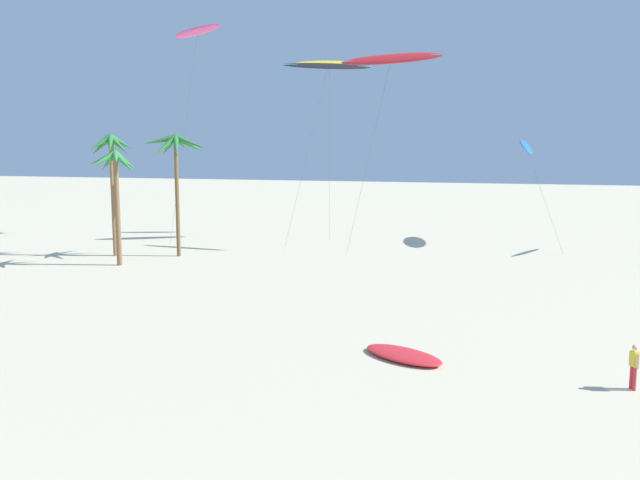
{
  "coord_description": "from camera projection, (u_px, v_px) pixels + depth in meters",
  "views": [
    {
      "loc": [
        10.09,
        -7.95,
        9.1
      ],
      "look_at": [
        3.24,
        17.18,
        5.39
      ],
      "focal_mm": 38.51,
      "sensor_mm": 36.0,
      "label": 1
    }
  ],
  "objects": [
    {
      "name": "flying_kite_2",
      "position": [
        391.0,
        59.0,
        56.48
      ],
      "size": [
        8.77,
        4.58,
        16.62
      ],
      "color": "red",
      "rests_on": "ground"
    },
    {
      "name": "flying_kite_6",
      "position": [
        526.0,
        147.0,
        61.36
      ],
      "size": [
        3.94,
        9.34,
        9.73
      ],
      "color": "blue",
      "rests_on": "ground"
    },
    {
      "name": "flying_kite_5",
      "position": [
        197.0,
        31.0,
        65.99
      ],
      "size": [
        5.58,
        7.24,
        20.53
      ],
      "color": "#EA5193",
      "rests_on": "ground"
    },
    {
      "name": "person_near_left",
      "position": [
        634.0,
        365.0,
        25.32
      ],
      "size": [
        0.32,
        0.45,
        1.72
      ],
      "color": "red",
      "rests_on": "ground"
    },
    {
      "name": "flying_kite_4",
      "position": [
        330.0,
        64.0,
        66.55
      ],
      "size": [
        6.7,
        5.84,
        17.09
      ],
      "color": "yellow",
      "rests_on": "ground"
    },
    {
      "name": "palm_tree_3",
      "position": [
        176.0,
        152.0,
        54.17
      ],
      "size": [
        5.0,
        4.93,
        9.76
      ],
      "color": "brown",
      "rests_on": "ground"
    },
    {
      "name": "palm_tree_1",
      "position": [
        111.0,
        153.0,
        54.33
      ],
      "size": [
        3.58,
        3.63,
        9.76
      ],
      "color": "olive",
      "rests_on": "ground"
    },
    {
      "name": "flying_kite_1",
      "position": [
        328.0,
        66.0,
        62.42
      ],
      "size": [
        7.99,
        9.04,
        16.41
      ],
      "color": "black",
      "rests_on": "ground"
    },
    {
      "name": "grounded_kite_0",
      "position": [
        403.0,
        355.0,
        29.13
      ],
      "size": [
        4.24,
        3.55,
        0.3
      ],
      "color": "red",
      "rests_on": "ground"
    },
    {
      "name": "palm_tree_2",
      "position": [
        115.0,
        171.0,
        50.28
      ],
      "size": [
        3.73,
        3.97,
        8.52
      ],
      "color": "olive",
      "rests_on": "ground"
    }
  ]
}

